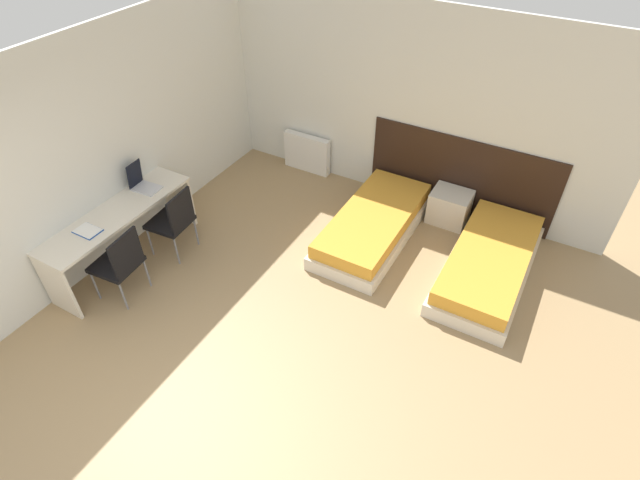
# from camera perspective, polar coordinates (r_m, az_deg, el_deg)

# --- Properties ---
(ground_plane) EXTENTS (20.00, 20.00, 0.00)m
(ground_plane) POSITION_cam_1_polar(r_m,az_deg,el_deg) (4.97, -15.59, -21.80)
(ground_plane) COLOR #9E7F56
(wall_back) EXTENTS (5.95, 0.05, 2.70)m
(wall_back) POSITION_cam_1_polar(r_m,az_deg,el_deg) (6.93, 8.82, 14.96)
(wall_back) COLOR silver
(wall_back) RESTS_ON ground_plane
(wall_left) EXTENTS (0.05, 5.59, 2.70)m
(wall_left) POSITION_cam_1_polar(r_m,az_deg,el_deg) (6.56, -20.82, 11.21)
(wall_left) COLOR silver
(wall_left) RESTS_ON ground_plane
(headboard_panel) EXTENTS (2.54, 0.03, 1.14)m
(headboard_panel) POSITION_cam_1_polar(r_m,az_deg,el_deg) (7.04, 15.68, 6.95)
(headboard_panel) COLOR black
(headboard_panel) RESTS_ON ground_plane
(bed_near_window) EXTENTS (0.92, 2.05, 0.37)m
(bed_near_window) POSITION_cam_1_polar(r_m,az_deg,el_deg) (6.60, 6.13, 1.75)
(bed_near_window) COLOR beige
(bed_near_window) RESTS_ON ground_plane
(bed_near_door) EXTENTS (0.92, 2.05, 0.37)m
(bed_near_door) POSITION_cam_1_polar(r_m,az_deg,el_deg) (6.33, 18.72, -2.58)
(bed_near_door) COLOR beige
(bed_near_door) RESTS_ON ground_plane
(nightstand) EXTENTS (0.52, 0.43, 0.46)m
(nightstand) POSITION_cam_1_polar(r_m,az_deg,el_deg) (7.02, 14.59, 3.69)
(nightstand) COLOR beige
(nightstand) RESTS_ON ground_plane
(radiator) EXTENTS (0.75, 0.12, 0.59)m
(radiator) POSITION_cam_1_polar(r_m,az_deg,el_deg) (7.85, -1.49, 9.90)
(radiator) COLOR silver
(radiator) RESTS_ON ground_plane
(desk) EXTENTS (0.54, 1.98, 0.76)m
(desk) POSITION_cam_1_polar(r_m,az_deg,el_deg) (6.39, -21.94, 1.78)
(desk) COLOR beige
(desk) RESTS_ON ground_plane
(chair_near_laptop) EXTENTS (0.50, 0.50, 0.92)m
(chair_near_laptop) POSITION_cam_1_polar(r_m,az_deg,el_deg) (6.37, -16.40, 2.29)
(chair_near_laptop) COLOR black
(chair_near_laptop) RESTS_ON ground_plane
(chair_near_notebook) EXTENTS (0.51, 0.51, 0.92)m
(chair_near_notebook) POSITION_cam_1_polar(r_m,az_deg,el_deg) (5.97, -21.93, -2.29)
(chair_near_notebook) COLOR black
(chair_near_notebook) RESTS_ON ground_plane
(laptop) EXTENTS (0.35, 0.26, 0.34)m
(laptop) POSITION_cam_1_polar(r_m,az_deg,el_deg) (6.56, -19.63, 6.12)
(laptop) COLOR silver
(laptop) RESTS_ON desk
(open_notebook) EXTENTS (0.29, 0.21, 0.02)m
(open_notebook) POSITION_cam_1_polar(r_m,az_deg,el_deg) (6.11, -25.03, 0.96)
(open_notebook) COLOR #1E4793
(open_notebook) RESTS_ON desk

